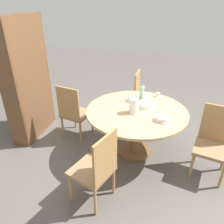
{
  "coord_description": "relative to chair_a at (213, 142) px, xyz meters",
  "views": [
    {
      "loc": [
        -2.72,
        -0.34,
        2.13
      ],
      "look_at": [
        0.0,
        0.36,
        0.64
      ],
      "focal_mm": 35.0,
      "sensor_mm": 36.0,
      "label": 1
    }
  ],
  "objects": [
    {
      "name": "chair_a",
      "position": [
        0.0,
        0.0,
        0.0
      ],
      "size": [
        0.51,
        0.51,
        0.94
      ],
      "rotation": [
        0.0,
        0.0,
        4.48
      ],
      "color": "#A87A47",
      "rests_on": "ground_plane"
    },
    {
      "name": "chair_d",
      "position": [
        -0.84,
        1.31,
        0.0
      ],
      "size": [
        0.53,
        0.53,
        0.94
      ],
      "rotation": [
        0.0,
        0.0,
        9.09
      ],
      "color": "#A87A47",
      "rests_on": "ground_plane"
    },
    {
      "name": "coffee_pot",
      "position": [
        0.09,
        1.06,
        0.35
      ],
      "size": [
        0.13,
        0.13,
        0.25
      ],
      "color": "white",
      "rests_on": "dining_table"
    },
    {
      "name": "ground_plane",
      "position": [
        0.17,
        1.03,
        -0.48
      ],
      "size": [
        14.0,
        14.0,
        0.0
      ],
      "primitive_type": "plane",
      "color": "#56514C"
    },
    {
      "name": "cup_b",
      "position": [
        0.72,
        0.78,
        0.27
      ],
      "size": [
        0.11,
        0.11,
        0.07
      ],
      "color": "silver",
      "rests_on": "dining_table"
    },
    {
      "name": "water_bottle",
      "position": [
        0.49,
        1.01,
        0.37
      ],
      "size": [
        0.07,
        0.07,
        0.32
      ],
      "color": "#99C6A3",
      "rests_on": "dining_table"
    },
    {
      "name": "bookshelf",
      "position": [
        0.31,
        2.8,
        0.44
      ],
      "size": [
        0.91,
        0.28,
        1.92
      ],
      "rotation": [
        0.0,
        0.0,
        3.14
      ],
      "color": "brown",
      "rests_on": "ground_plane"
    },
    {
      "name": "cake_second",
      "position": [
        -0.04,
        0.67,
        0.27
      ],
      "size": [
        0.21,
        0.21,
        0.06
      ],
      "color": "silver",
      "rests_on": "dining_table"
    },
    {
      "name": "plate_stack",
      "position": [
        0.64,
        1.01,
        0.26
      ],
      "size": [
        0.19,
        0.19,
        0.04
      ],
      "color": "white",
      "rests_on": "dining_table"
    },
    {
      "name": "chair_b",
      "position": [
        1.22,
        1.06,
        0.0
      ],
      "size": [
        0.44,
        0.44,
        0.94
      ],
      "rotation": [
        0.0,
        0.0,
        6.24
      ],
      "color": "#A87A47",
      "rests_on": "ground_plane"
    },
    {
      "name": "cup_a",
      "position": [
        0.49,
        1.19,
        0.27
      ],
      "size": [
        0.11,
        0.11,
        0.07
      ],
      "color": "silver",
      "rests_on": "dining_table"
    },
    {
      "name": "dining_table",
      "position": [
        0.17,
        1.03,
        0.11
      ],
      "size": [
        1.42,
        1.42,
        0.72
      ],
      "color": "brown",
      "rests_on": "ground_plane"
    },
    {
      "name": "chair_c",
      "position": [
        0.32,
        2.06,
        0.0
      ],
      "size": [
        0.5,
        0.5,
        0.94
      ],
      "rotation": [
        0.0,
        0.0,
        7.64
      ],
      "color": "#A87A47",
      "rests_on": "ground_plane"
    },
    {
      "name": "cake_main",
      "position": [
        0.31,
        0.92,
        0.27
      ],
      "size": [
        0.26,
        0.26,
        0.06
      ],
      "color": "silver",
      "rests_on": "dining_table"
    }
  ]
}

